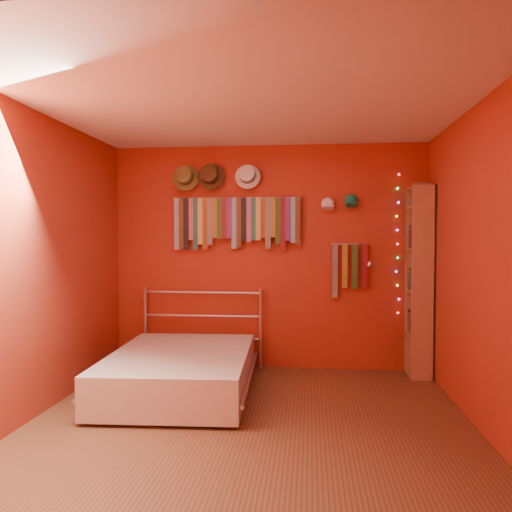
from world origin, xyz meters
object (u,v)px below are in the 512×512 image
(reading_lamp, at_px, (369,265))
(bed, at_px, (181,371))
(tie_rack, at_px, (235,220))
(bookshelf, at_px, (424,280))

(reading_lamp, xyz_separation_m, bed, (-1.83, -0.83, -0.97))
(tie_rack, relative_size, reading_lamp, 5.34)
(reading_lamp, bearing_deg, tie_rack, 174.23)
(reading_lamp, height_order, bookshelf, bookshelf)
(tie_rack, distance_m, bookshelf, 2.12)
(reading_lamp, bearing_deg, bed, -155.61)
(tie_rack, xyz_separation_m, bookshelf, (2.02, -0.16, -0.65))
(reading_lamp, distance_m, bookshelf, 0.58)
(tie_rack, distance_m, bed, 1.79)
(bookshelf, xyz_separation_m, bed, (-2.39, -0.82, -0.81))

